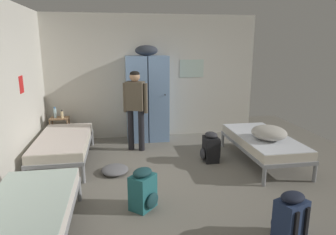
{
  "coord_description": "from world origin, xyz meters",
  "views": [
    {
      "loc": [
        -0.79,
        -4.41,
        2.09
      ],
      "look_at": [
        0.0,
        0.24,
        0.95
      ],
      "focal_mm": 32.57,
      "sensor_mm": 36.0,
      "label": 1
    }
  ],
  "objects": [
    {
      "name": "bed_left_front",
      "position": [
        -1.77,
        -1.39,
        0.38
      ],
      "size": [
        0.9,
        1.9,
        0.49
      ],
      "color": "gray",
      "rests_on": "ground_plane"
    },
    {
      "name": "locker_bank",
      "position": [
        -0.14,
        2.12,
        0.97
      ],
      "size": [
        0.9,
        0.55,
        2.07
      ],
      "color": "#7A9ECC",
      "rests_on": "ground_plane"
    },
    {
      "name": "water_bottle",
      "position": [
        -2.1,
        2.18,
        0.68
      ],
      "size": [
        0.06,
        0.06,
        0.23
      ],
      "color": "#B2DBEA",
      "rests_on": "shelf_unit"
    },
    {
      "name": "backpack_teal",
      "position": [
        -0.5,
        -0.81,
        0.26
      ],
      "size": [
        0.42,
        0.42,
        0.55
      ],
      "color": "#23666B",
      "rests_on": "ground_plane"
    },
    {
      "name": "person_traveler",
      "position": [
        -0.44,
        1.48,
        0.96
      ],
      "size": [
        0.47,
        0.32,
        1.59
      ],
      "color": "black",
      "rests_on": "ground_plane"
    },
    {
      "name": "ground_plane",
      "position": [
        0.0,
        0.0,
        0.0
      ],
      "size": [
        7.7,
        7.7,
        0.0
      ],
      "primitive_type": "plane",
      "color": "slate"
    },
    {
      "name": "bed_left_rear",
      "position": [
        -1.77,
        1.01,
        0.38
      ],
      "size": [
        0.9,
        1.9,
        0.49
      ],
      "color": "gray",
      "rests_on": "ground_plane"
    },
    {
      "name": "shelf_unit",
      "position": [
        -2.02,
        2.16,
        0.35
      ],
      "size": [
        0.38,
        0.3,
        0.57
      ],
      "color": "#99704C",
      "rests_on": "ground_plane"
    },
    {
      "name": "bedding_heap",
      "position": [
        1.77,
        0.26,
        0.61
      ],
      "size": [
        0.59,
        0.63,
        0.23
      ],
      "color": "#B7B2A8",
      "rests_on": "bed_right"
    },
    {
      "name": "lotion_bottle",
      "position": [
        -1.95,
        2.12,
        0.65
      ],
      "size": [
        0.06,
        0.06,
        0.18
      ],
      "color": "beige",
      "rests_on": "shelf_unit"
    },
    {
      "name": "backpack_navy",
      "position": [
        1.02,
        -1.71,
        0.26
      ],
      "size": [
        0.39,
        0.4,
        0.55
      ],
      "color": "navy",
      "rests_on": "ground_plane"
    },
    {
      "name": "backpack_black",
      "position": [
        0.85,
        0.64,
        0.26
      ],
      "size": [
        0.34,
        0.32,
        0.55
      ],
      "color": "black",
      "rests_on": "ground_plane"
    },
    {
      "name": "room_backdrop",
      "position": [
        -1.18,
        1.21,
        1.36
      ],
      "size": [
        4.75,
        4.87,
        2.73
      ],
      "color": "beige",
      "rests_on": "ground_plane"
    },
    {
      "name": "bed_right",
      "position": [
        1.77,
        0.45,
        0.38
      ],
      "size": [
        0.9,
        1.9,
        0.49
      ],
      "color": "gray",
      "rests_on": "ground_plane"
    },
    {
      "name": "clothes_pile_grey",
      "position": [
        -0.87,
        0.39,
        0.05
      ],
      "size": [
        0.45,
        0.5,
        0.11
      ],
      "color": "slate",
      "rests_on": "ground_plane"
    }
  ]
}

